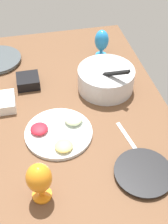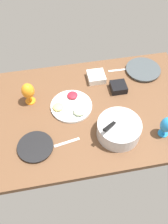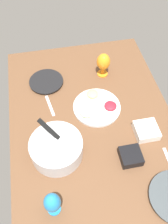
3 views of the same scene
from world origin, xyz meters
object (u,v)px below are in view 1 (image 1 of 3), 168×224
(hurricane_glass_orange, at_px, (39,179))
(square_bowl_white, at_px, (1,102))
(dinner_plate_right, at_px, (143,173))
(hurricane_glass_blue, at_px, (102,41))
(mixing_bowl, at_px, (106,78))
(square_bowl_black, at_px, (28,81))
(fruit_platter, at_px, (59,132))

(hurricane_glass_orange, distance_m, square_bowl_white, 0.57)
(dinner_plate_right, height_order, hurricane_glass_orange, hurricane_glass_orange)
(square_bowl_white, bearing_deg, hurricane_glass_blue, 119.45)
(mixing_bowl, height_order, hurricane_glass_blue, mixing_bowl)
(hurricane_glass_orange, relative_size, square_bowl_black, 1.52)
(hurricane_glass_blue, bearing_deg, dinner_plate_right, -3.39)
(dinner_plate_right, bearing_deg, square_bowl_white, -134.02)
(fruit_platter, distance_m, square_bowl_black, 0.41)
(dinner_plate_right, bearing_deg, mixing_bowl, -179.58)
(hurricane_glass_orange, xyz_separation_m, square_bowl_black, (-0.69, 0.01, -0.08))
(mixing_bowl, bearing_deg, square_bowl_white, -86.37)
(hurricane_glass_blue, relative_size, square_bowl_white, 1.25)
(dinner_plate_right, height_order, hurricane_glass_blue, hurricane_glass_blue)
(hurricane_glass_orange, bearing_deg, fruit_platter, 159.01)
(hurricane_glass_blue, xyz_separation_m, square_bowl_white, (0.34, -0.61, -0.07))
(hurricane_glass_orange, bearing_deg, mixing_bowl, 144.73)
(square_bowl_white, bearing_deg, fruit_platter, 46.08)
(square_bowl_white, bearing_deg, hurricane_glass_orange, 14.45)
(square_bowl_white, xyz_separation_m, square_bowl_black, (-0.15, 0.15, 0.00))
(mixing_bowl, relative_size, square_bowl_black, 2.48)
(hurricane_glass_blue, relative_size, square_bowl_black, 1.44)
(mixing_bowl, relative_size, square_bowl_white, 2.16)
(square_bowl_white, height_order, square_bowl_black, square_bowl_black)
(hurricane_glass_blue, xyz_separation_m, square_bowl_black, (0.20, -0.46, -0.07))
(fruit_platter, xyz_separation_m, hurricane_glass_blue, (-0.59, 0.35, 0.09))
(dinner_plate_right, bearing_deg, hurricane_glass_blue, 176.61)
(hurricane_glass_blue, bearing_deg, square_bowl_black, -67.04)
(dinner_plate_right, relative_size, hurricane_glass_orange, 1.32)
(hurricane_glass_blue, height_order, square_bowl_white, hurricane_glass_blue)
(fruit_platter, relative_size, square_bowl_white, 2.26)
(hurricane_glass_blue, height_order, hurricane_glass_orange, hurricane_glass_orange)
(mixing_bowl, relative_size, fruit_platter, 0.96)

